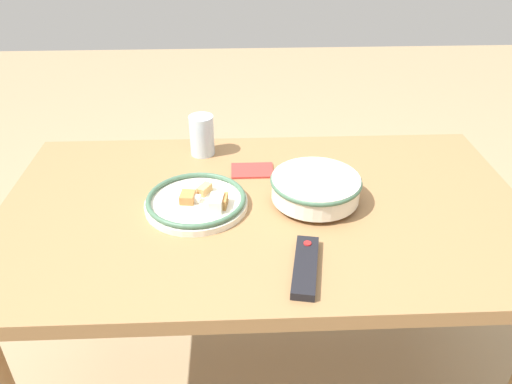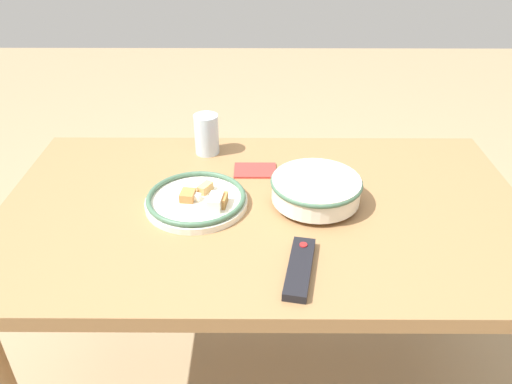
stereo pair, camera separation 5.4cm
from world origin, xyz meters
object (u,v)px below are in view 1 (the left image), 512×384
Objects in this scene: tv_remote at (305,266)px; drinking_glass at (202,135)px; noodle_bowl at (316,188)px; food_plate at (197,201)px.

drinking_glass is at bearing 124.82° from tv_remote.
noodle_bowl is 0.29m from tv_remote.
food_plate is 2.15× the size of drinking_glass.
food_plate is 1.33× the size of tv_remote.
drinking_glass is (0.32, -0.29, 0.02)m from noodle_bowl.
food_plate is at bearing 1.84° from noodle_bowl.
tv_remote is at bearing 114.08° from drinking_glass.
drinking_glass is (0.26, -0.57, 0.05)m from tv_remote.
noodle_bowl is at bearing 137.12° from drinking_glass.
drinking_glass is (-0.00, -0.30, 0.05)m from food_plate.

